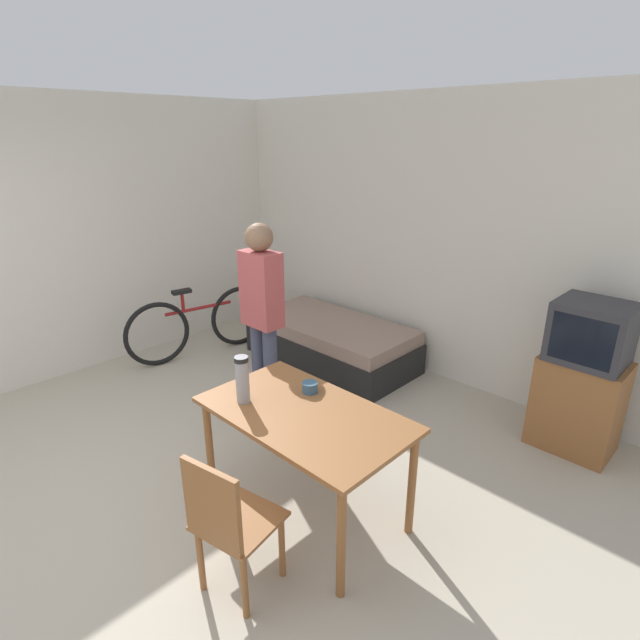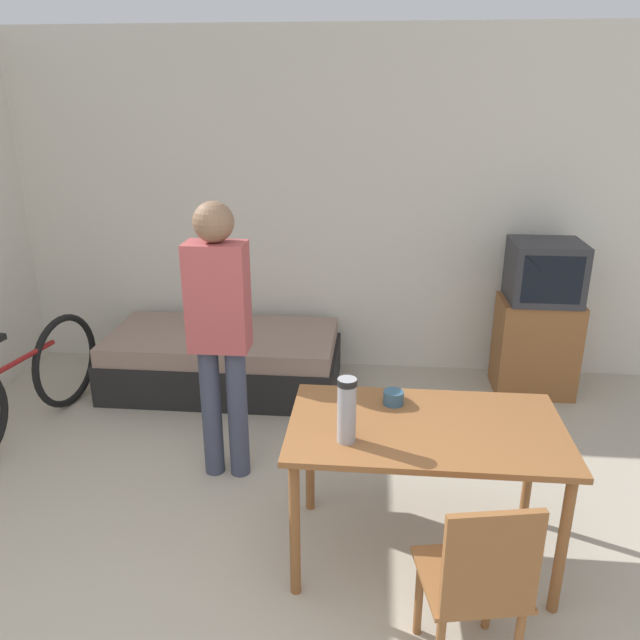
% 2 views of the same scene
% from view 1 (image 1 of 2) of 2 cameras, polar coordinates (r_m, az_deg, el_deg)
% --- Properties ---
extents(ground_plane, '(20.00, 20.00, 0.00)m').
position_cam_1_polar(ground_plane, '(3.67, -25.03, -21.16)').
color(ground_plane, '#B2A893').
extents(wall_back, '(5.73, 0.06, 2.70)m').
position_cam_1_polar(wall_back, '(5.10, 10.84, 9.16)').
color(wall_back, silver).
rests_on(wall_back, ground_plane).
extents(wall_left, '(0.06, 4.41, 2.70)m').
position_cam_1_polar(wall_left, '(5.77, -20.39, 9.56)').
color(wall_left, silver).
rests_on(wall_left, ground_plane).
extents(daybed, '(1.80, 0.90, 0.46)m').
position_cam_1_polar(daybed, '(5.36, 1.33, -2.51)').
color(daybed, black).
rests_on(daybed, ground_plane).
extents(tv, '(0.59, 0.46, 1.20)m').
position_cam_1_polar(tv, '(4.27, 27.78, -5.99)').
color(tv, brown).
rests_on(tv, ground_plane).
extents(dining_table, '(1.30, 0.76, 0.74)m').
position_cam_1_polar(dining_table, '(3.12, -1.75, -11.84)').
color(dining_table, brown).
rests_on(dining_table, ground_plane).
extents(wooden_chair, '(0.45, 0.45, 0.87)m').
position_cam_1_polar(wooden_chair, '(2.77, -10.52, -21.68)').
color(wooden_chair, brown).
rests_on(wooden_chair, ground_plane).
extents(bicycle, '(0.35, 1.64, 0.78)m').
position_cam_1_polar(bicycle, '(5.65, -13.56, -0.42)').
color(bicycle, black).
rests_on(bicycle, ground_plane).
extents(person_standing, '(0.34, 0.22, 1.68)m').
position_cam_1_polar(person_standing, '(4.13, -6.63, 1.38)').
color(person_standing, '#3D4256').
rests_on(person_standing, ground_plane).
extents(thermos_flask, '(0.09, 0.09, 0.31)m').
position_cam_1_polar(thermos_flask, '(3.14, -8.88, -6.51)').
color(thermos_flask, '#99999E').
rests_on(thermos_flask, dining_table).
extents(mate_bowl, '(0.10, 0.10, 0.07)m').
position_cam_1_polar(mate_bowl, '(3.27, -1.15, -7.70)').
color(mate_bowl, '#335670').
rests_on(mate_bowl, dining_table).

